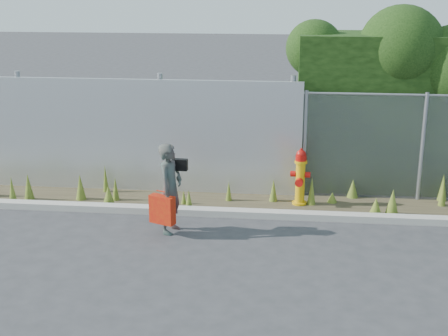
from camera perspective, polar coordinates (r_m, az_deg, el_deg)
ground at (r=9.33m, az=0.92°, el=-8.44°), size 80.00×80.00×0.00m
curb at (r=10.96m, az=1.79°, el=-4.15°), size 16.00×0.22×0.12m
weed_strip at (r=11.59m, az=-2.17°, el=-2.52°), size 16.00×1.29×0.55m
corrugated_fence at (r=12.43m, az=-12.83°, el=3.01°), size 8.50×0.21×2.30m
fire_hydrant at (r=11.44m, az=6.99°, el=-0.90°), size 0.36×0.32×1.08m
woman at (r=10.12m, az=-4.93°, el=-1.88°), size 0.48×0.62×1.49m
red_tote_bag at (r=10.09m, az=-5.66°, el=-3.80°), size 0.42×0.15×0.55m
black_shoulder_bag at (r=10.18m, az=-4.06°, el=0.31°), size 0.25×0.10×0.19m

